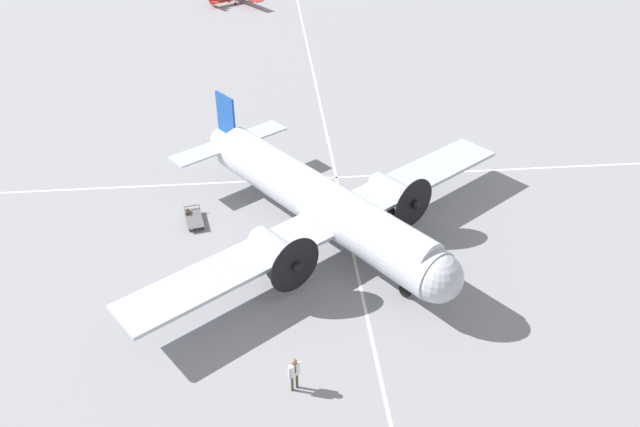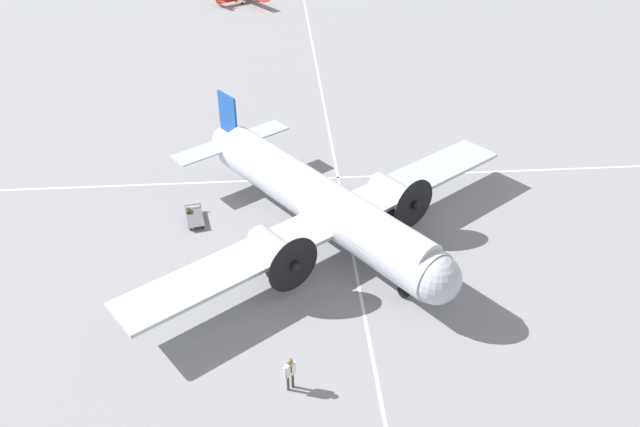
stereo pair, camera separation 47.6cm
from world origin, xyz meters
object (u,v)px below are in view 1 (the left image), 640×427
crew_foreground (294,371)px  baggage_cart (194,218)px  airliner_main (325,204)px  suitcase_near_door (188,214)px

crew_foreground → baggage_cart: crew_foreground is taller
airliner_main → baggage_cart: bearing=-144.4°
crew_foreground → suitcase_near_door: 14.81m
airliner_main → baggage_cart: (-2.60, -7.58, -2.27)m
airliner_main → suitcase_near_door: bearing=-146.8°
airliner_main → baggage_cart: size_ratio=9.64×
airliner_main → suitcase_near_door: 8.90m
airliner_main → baggage_cart: airliner_main is taller
airliner_main → baggage_cart: 8.32m
crew_foreground → baggage_cart: bearing=-102.4°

